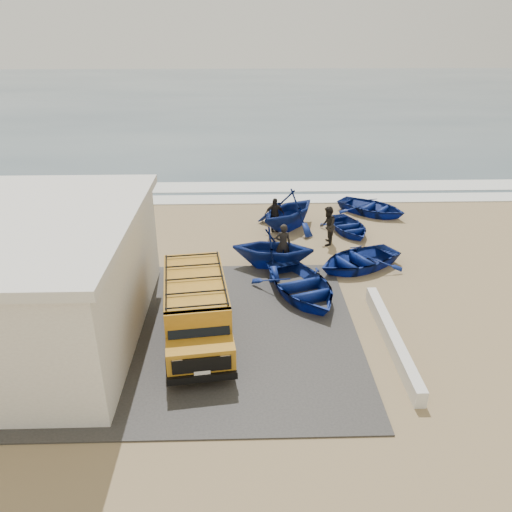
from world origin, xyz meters
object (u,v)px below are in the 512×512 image
object	(u,v)px
parapet	(392,339)
fisherman_back	(274,215)
van	(196,308)
boat_far_right	(372,207)
fisherman_front	(283,244)
boat_far_left	(288,210)
fisherman_middle	(328,226)
boat_mid_left	(273,248)
boat_mid_right	(349,227)
building	(12,279)
boat_near_left	(301,285)
boat_near_right	(358,259)

from	to	relation	value
parapet	fisherman_back	xyz separation A→B (m)	(-3.30, 10.10, 0.60)
van	boat_far_right	size ratio (longest dim) A/B	1.40
fisherman_front	fisherman_back	bearing A→B (deg)	-85.96
boat_far_left	fisherman_middle	bearing A→B (deg)	-9.54
boat_mid_left	boat_far_right	distance (m)	8.78
boat_mid_right	fisherman_middle	distance (m)	2.04
boat_mid_left	fisherman_front	xyz separation A→B (m)	(0.47, 0.38, 0.01)
building	boat_mid_left	world-z (taller)	building
boat_far_left	fisherman_middle	size ratio (longest dim) A/B	2.06
fisherman_middle	fisherman_back	xyz separation A→B (m)	(-2.44, 1.77, -0.07)
boat_near_left	boat_far_left	bearing A→B (deg)	69.75
boat_far_right	fisherman_front	xyz separation A→B (m)	(-5.43, -6.09, 0.54)
boat_near_left	fisherman_front	bearing A→B (deg)	80.37
van	fisherman_front	distance (m)	6.60
boat_far_right	fisherman_back	distance (m)	6.05
van	boat_mid_right	size ratio (longest dim) A/B	1.69
boat_mid_left	boat_far_left	bearing A→B (deg)	-5.19
boat_near_right	fisherman_back	world-z (taller)	fisherman_back
boat_mid_right	fisherman_middle	xyz separation A→B (m)	(-1.34, -1.41, 0.62)
boat_mid_left	boat_mid_right	world-z (taller)	boat_mid_left
parapet	boat_mid_left	size ratio (longest dim) A/B	1.70
building	van	xyz separation A→B (m)	(6.01, -0.39, -0.97)
boat_far_left	boat_mid_left	bearing A→B (deg)	-61.93
boat_near_right	boat_mid_left	distance (m)	3.74
boat_far_left	boat_far_right	distance (m)	5.26
van	boat_near_right	bearing A→B (deg)	30.60
parapet	boat_far_left	world-z (taller)	boat_far_left
boat_near_right	boat_far_left	bearing A→B (deg)	-178.37
fisherman_front	boat_mid_left	bearing A→B (deg)	40.51
van	boat_near_left	size ratio (longest dim) A/B	1.23
van	fisherman_back	bearing A→B (deg)	63.93
boat_near_left	boat_far_left	distance (m)	7.03
parapet	boat_mid_right	bearing A→B (deg)	87.24
van	boat_near_right	size ratio (longest dim) A/B	1.37
van	boat_near_right	distance (m)	8.38
boat_near_left	boat_mid_right	world-z (taller)	boat_near_left
boat_near_right	boat_mid_left	bearing A→B (deg)	-120.37
fisherman_front	boat_mid_right	bearing A→B (deg)	-134.73
boat_mid_right	van	bearing A→B (deg)	-141.99
boat_far_right	boat_near_left	bearing A→B (deg)	-169.00
parapet	fisherman_front	size ratio (longest dim) A/B	3.19
parapet	boat_far_right	xyz separation A→B (m)	(2.28, 12.39, 0.12)
boat_near_left	fisherman_middle	size ratio (longest dim) A/B	2.31
building	fisherman_middle	xyz separation A→B (m)	(11.63, 7.34, -1.21)
boat_near_left	boat_mid_right	size ratio (longest dim) A/B	1.38
fisherman_front	parapet	bearing A→B (deg)	118.33
van	fisherman_back	distance (m)	10.02
fisherman_back	parapet	bearing A→B (deg)	-79.19
boat_near_left	boat_far_left	world-z (taller)	boat_far_left
building	boat_near_left	world-z (taller)	building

